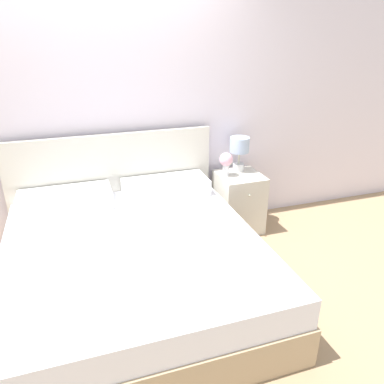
{
  "coord_description": "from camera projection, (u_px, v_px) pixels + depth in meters",
  "views": [
    {
      "loc": [
        -0.33,
        -3.41,
        1.94
      ],
      "look_at": [
        0.61,
        -0.56,
        0.63
      ],
      "focal_mm": 35.0,
      "sensor_mm": 36.0,
      "label": 1
    }
  ],
  "objects": [
    {
      "name": "flower_vase",
      "position": [
        226.0,
        161.0,
        3.66
      ],
      "size": [
        0.13,
        0.13,
        0.24
      ],
      "color": "white",
      "rests_on": "nightstand"
    },
    {
      "name": "wall_back",
      "position": [
        106.0,
        106.0,
        3.38
      ],
      "size": [
        8.0,
        0.06,
        2.6
      ],
      "color": "white",
      "rests_on": "ground_plane"
    },
    {
      "name": "ground_plane",
      "position": [
        119.0,
        235.0,
        3.84
      ],
      "size": [
        12.0,
        12.0,
        0.0
      ],
      "primitive_type": "plane",
      "color": "tan"
    },
    {
      "name": "bed",
      "position": [
        133.0,
        262.0,
        2.91
      ],
      "size": [
        1.92,
        2.03,
        1.06
      ],
      "color": "tan",
      "rests_on": "ground_plane"
    },
    {
      "name": "table_lamp",
      "position": [
        239.0,
        148.0,
        3.74
      ],
      "size": [
        0.19,
        0.19,
        0.35
      ],
      "color": "white",
      "rests_on": "nightstand"
    },
    {
      "name": "nightstand",
      "position": [
        239.0,
        202.0,
        3.86
      ],
      "size": [
        0.43,
        0.47,
        0.6
      ],
      "color": "silver",
      "rests_on": "ground_plane"
    }
  ]
}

